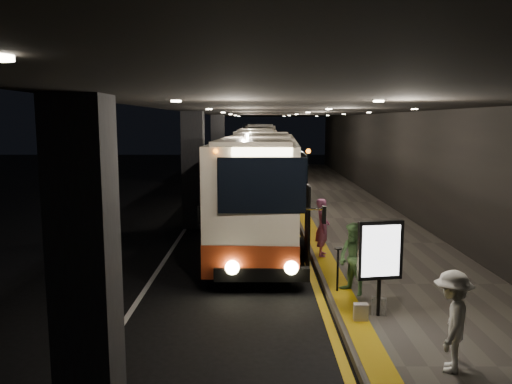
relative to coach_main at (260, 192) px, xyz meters
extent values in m
plane|color=black|center=(-1.01, -1.89, -1.66)|extent=(90.00, 90.00, 0.00)
cube|color=silver|center=(-2.81, 3.11, -1.66)|extent=(0.12, 50.00, 0.01)
cube|color=gold|center=(1.34, 3.11, -1.66)|extent=(0.18, 50.00, 0.01)
cube|color=#514C44|center=(3.74, 3.11, -1.59)|extent=(4.50, 50.00, 0.15)
cube|color=gold|center=(1.84, 3.11, -1.50)|extent=(0.50, 50.00, 0.01)
cube|color=black|center=(5.99, 3.11, 1.34)|extent=(0.10, 50.00, 6.00)
cube|color=black|center=(-2.51, -9.89, 0.54)|extent=(0.80, 0.80, 4.40)
cube|color=black|center=(-2.51, 2.11, 0.54)|extent=(0.80, 0.80, 4.40)
cube|color=black|center=(-2.51, 14.11, 0.54)|extent=(0.80, 0.80, 4.40)
cube|color=black|center=(1.49, 3.11, 2.94)|extent=(9.00, 50.00, 0.40)
cube|color=beige|center=(0.00, 0.02, 0.25)|extent=(2.81, 11.03, 3.10)
cube|color=maroon|center=(0.00, 0.02, -0.89)|extent=(2.84, 11.05, 0.82)
cube|color=black|center=(0.00, -5.47, 0.93)|extent=(2.00, 0.16, 1.27)
cube|color=black|center=(0.00, -5.39, -1.16)|extent=(2.24, 0.36, 0.32)
cylinder|color=black|center=(-1.02, -3.44, -1.21)|extent=(0.25, 0.91, 0.91)
cylinder|color=black|center=(1.02, -3.44, -1.21)|extent=(0.25, 0.91, 0.91)
cylinder|color=black|center=(-1.02, 3.66, -1.21)|extent=(0.25, 0.91, 0.91)
cylinder|color=black|center=(1.02, 3.66, -1.21)|extent=(0.25, 0.91, 0.91)
sphere|color=#FFEAA5|center=(-0.68, -5.48, -0.98)|extent=(0.33, 0.33, 0.33)
sphere|color=#FFEAA5|center=(0.68, -5.48, -0.98)|extent=(0.33, 0.33, 0.33)
cube|color=#FFF2BF|center=(0.00, -5.48, 1.69)|extent=(1.37, 0.12, 0.20)
cube|color=beige|center=(-0.05, 14.59, 0.26)|extent=(2.58, 11.02, 3.11)
cube|color=maroon|center=(-0.05, 14.59, -0.88)|extent=(2.60, 11.04, 0.82)
cube|color=black|center=(-0.05, 9.08, 0.94)|extent=(2.01, 0.12, 1.28)
cube|color=black|center=(-0.05, 9.16, -1.16)|extent=(2.24, 0.31, 0.32)
cylinder|color=black|center=(-1.07, 11.12, -1.20)|extent=(0.26, 0.91, 0.91)
cylinder|color=black|center=(0.97, 11.12, -1.20)|extent=(0.26, 0.91, 0.91)
cylinder|color=black|center=(-1.07, 18.25, -1.20)|extent=(0.26, 0.91, 0.91)
cylinder|color=black|center=(0.97, 18.25, -1.20)|extent=(0.26, 0.91, 0.91)
cube|color=beige|center=(-0.13, 29.23, 0.36)|extent=(3.00, 11.63, 3.26)
cube|color=maroon|center=(-0.13, 29.23, -0.84)|extent=(3.02, 11.65, 0.86)
cube|color=black|center=(-0.13, 23.44, 1.08)|extent=(2.11, 0.17, 1.34)
cube|color=black|center=(-0.13, 23.52, -1.13)|extent=(2.36, 0.37, 0.34)
cylinder|color=black|center=(-1.21, 25.58, -1.18)|extent=(0.27, 0.96, 0.96)
cylinder|color=black|center=(0.95, 25.58, -1.18)|extent=(0.27, 0.96, 0.96)
cylinder|color=black|center=(-1.21, 33.07, -1.18)|extent=(0.27, 0.96, 0.96)
cylinder|color=black|center=(0.95, 33.07, -1.18)|extent=(0.27, 0.96, 0.96)
imported|color=#B15282|center=(1.79, -2.51, -0.67)|extent=(0.48, 0.66, 1.68)
imported|color=#4D7B44|center=(2.07, -5.74, -0.70)|extent=(0.86, 0.93, 1.63)
imported|color=white|center=(2.93, -9.22, -0.71)|extent=(0.87, 1.14, 1.61)
cube|color=black|center=(2.35, -6.98, -1.33)|extent=(0.31, 0.18, 0.35)
cube|color=#B9B2AD|center=(1.93, -7.28, -1.34)|extent=(0.28, 0.17, 0.34)
cylinder|color=black|center=(2.33, -7.02, -1.13)|extent=(0.08, 0.08, 0.76)
cube|color=black|center=(2.33, -7.02, -0.16)|extent=(0.92, 0.25, 1.19)
cube|color=white|center=(2.33, -7.08, -0.16)|extent=(0.77, 0.15, 1.03)
cylinder|color=black|center=(1.74, -5.58, -1.00)|extent=(0.05, 0.05, 1.01)
camera|label=1|loc=(-0.11, -16.63, 2.39)|focal=35.00mm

